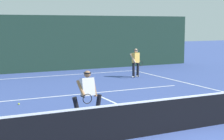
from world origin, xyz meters
name	(u,v)px	position (x,y,z in m)	size (l,w,h in m)	color
ground_plane	(178,131)	(0.00, 0.00, 0.00)	(80.00, 80.00, 0.00)	#3B4E94
court_line_baseline_far	(54,76)	(0.00, 11.63, 0.00)	(10.45, 0.10, 0.01)	white
court_line_service	(93,93)	(0.00, 6.03, 0.00)	(8.52, 0.10, 0.01)	white
court_line_centre	(124,107)	(0.00, 3.20, 0.00)	(0.10, 6.40, 0.01)	white
tennis_net	(178,114)	(0.00, 0.00, 0.50)	(11.45, 0.09, 1.11)	#1E4723
player_near	(88,93)	(-1.82, 2.12, 0.84)	(0.98, 0.87, 1.55)	black
player_far	(136,62)	(3.91, 9.13, 0.87)	(0.66, 0.89, 1.58)	black
tennis_ball	(19,104)	(-3.29, 5.18, 0.03)	(0.07, 0.07, 0.07)	#D1E033
back_fence_windscreen	(44,44)	(0.00, 13.62, 1.73)	(21.26, 0.12, 3.46)	#1C342A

